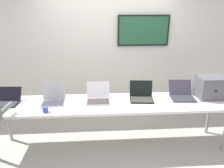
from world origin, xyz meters
TOP-DOWN VIEW (x-y plane):
  - ground at (0.00, 0.00)m, footprint 8.00×8.00m
  - back_wall at (0.02, 1.13)m, footprint 8.00×0.11m
  - workbench at (0.00, 0.00)m, footprint 3.68×0.70m
  - equipment_box at (1.58, 0.11)m, footprint 0.42×0.35m
  - laptop_station_0 at (-1.60, 0.08)m, footprint 0.37×0.35m
  - laptop_station_1 at (-0.91, 0.07)m, footprint 0.36×0.33m
  - laptop_station_2 at (-0.22, 0.10)m, footprint 0.37×0.41m
  - laptop_station_3 at (0.46, 0.10)m, footprint 0.39×0.36m
  - laptop_station_4 at (1.13, 0.12)m, footprint 0.40×0.42m
  - coffee_mug at (-0.96, -0.25)m, footprint 0.08×0.08m
  - paper_sheet at (-1.36, -0.17)m, footprint 0.30×0.35m

SIDE VIEW (x-z plane):
  - ground at x=0.00m, z-range -0.04..0.00m
  - workbench at x=0.00m, z-range 0.35..1.13m
  - paper_sheet at x=-1.36m, z-range 0.78..0.79m
  - coffee_mug at x=-0.96m, z-range 0.78..0.87m
  - laptop_station_0 at x=-1.60m, z-range 0.73..0.94m
  - laptop_station_4 at x=1.13m, z-range 0.72..0.96m
  - laptop_station_2 at x=-0.22m, z-range 0.72..0.96m
  - laptop_station_1 at x=-0.91m, z-range 0.71..0.98m
  - laptop_station_3 at x=0.46m, z-range 0.71..0.98m
  - equipment_box at x=1.58m, z-range 0.78..1.13m
  - back_wall at x=0.02m, z-range 0.02..2.48m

